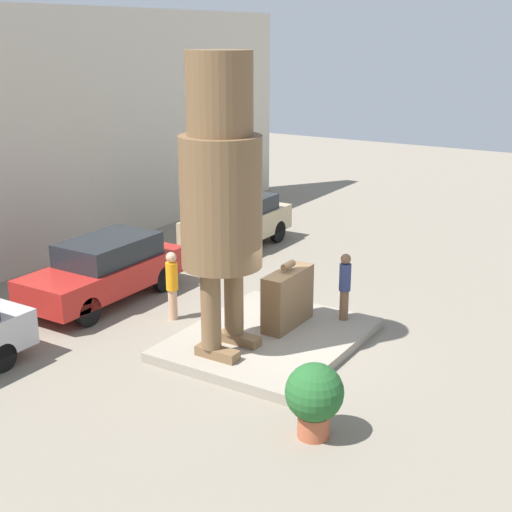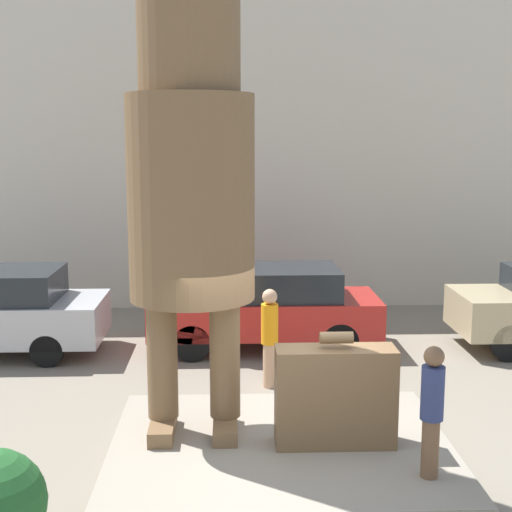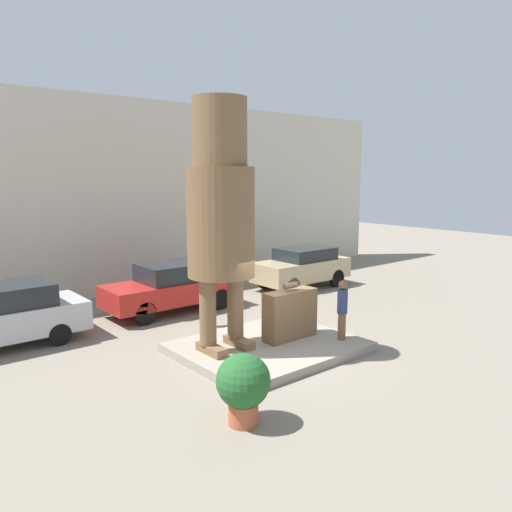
% 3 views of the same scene
% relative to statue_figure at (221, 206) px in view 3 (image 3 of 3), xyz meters
% --- Properties ---
extents(ground_plane, '(60.00, 60.00, 0.00)m').
position_rel_statue_figure_xyz_m(ground_plane, '(1.15, -0.44, -3.77)').
color(ground_plane, gray).
extents(pedestal, '(4.44, 3.58, 0.22)m').
position_rel_statue_figure_xyz_m(pedestal, '(1.15, -0.44, -3.66)').
color(pedestal, gray).
rests_on(pedestal, ground_plane).
extents(building_backdrop, '(28.00, 0.60, 7.36)m').
position_rel_statue_figure_xyz_m(building_backdrop, '(1.15, 8.25, -0.09)').
color(building_backdrop, beige).
rests_on(building_backdrop, ground_plane).
extents(statue_figure, '(1.64, 1.64, 6.08)m').
position_rel_statue_figure_xyz_m(statue_figure, '(0.00, 0.00, 0.00)').
color(statue_figure, brown).
rests_on(statue_figure, pedestal).
extents(giant_suitcase, '(1.54, 0.51, 1.51)m').
position_rel_statue_figure_xyz_m(giant_suitcase, '(1.84, -0.51, -2.90)').
color(giant_suitcase, brown).
rests_on(giant_suitcase, pedestal).
extents(tourist, '(0.27, 0.27, 1.59)m').
position_rel_statue_figure_xyz_m(tourist, '(2.83, -1.46, -2.68)').
color(tourist, brown).
rests_on(tourist, pedestal).
extents(parked_car_red, '(4.49, 1.77, 1.63)m').
position_rel_statue_figure_xyz_m(parked_car_red, '(1.23, 4.48, -2.91)').
color(parked_car_red, '#B2231E').
rests_on(parked_car_red, ground_plane).
extents(parked_car_tan, '(4.03, 1.74, 1.62)m').
position_rel_statue_figure_xyz_m(parked_car_tan, '(7.02, 4.24, -2.90)').
color(parked_car_tan, tan).
rests_on(parked_car_tan, ground_plane).
extents(planter_pot, '(1.00, 1.00, 1.34)m').
position_rel_statue_figure_xyz_m(planter_pot, '(-1.72, -3.04, -3.00)').
color(planter_pot, '#AD5638').
rests_on(planter_pot, ground_plane).
extents(worker_hivis, '(0.29, 0.29, 1.68)m').
position_rel_statue_figure_xyz_m(worker_hivis, '(1.15, 2.26, -2.85)').
color(worker_hivis, tan).
rests_on(worker_hivis, ground_plane).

